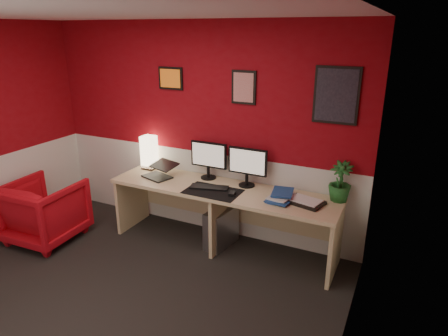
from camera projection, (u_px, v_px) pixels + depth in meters
ground at (108, 306)px, 3.60m from camera, size 4.00×3.50×0.01m
ceiling at (73, 12)px, 2.78m from camera, size 4.00×3.50×0.01m
wall_back at (199, 131)px, 4.68m from camera, size 4.00×0.01×2.50m
wall_right at (346, 230)px, 2.37m from camera, size 0.01×3.50×2.50m
wainscot_back at (200, 190)px, 4.92m from camera, size 4.00×0.01×1.00m
wainscot_right at (334, 330)px, 2.62m from camera, size 0.01×3.50×1.00m
desk at (222, 218)px, 4.48m from camera, size 2.60×0.65×0.73m
shoji_lamp at (149, 153)px, 4.92m from camera, size 0.16×0.16×0.40m
laptop at (157, 169)px, 4.64m from camera, size 0.38×0.32×0.22m
monitor_left at (208, 155)px, 4.57m from camera, size 0.45×0.06×0.58m
monitor_right at (247, 161)px, 4.34m from camera, size 0.45×0.06×0.58m
desk_mat at (213, 191)px, 4.27m from camera, size 0.60×0.38×0.01m
keyboard at (209, 187)px, 4.35m from camera, size 0.44×0.24×0.02m
mouse at (232, 194)px, 4.17m from camera, size 0.08×0.11×0.03m
book_bottom at (271, 197)px, 4.11m from camera, size 0.28×0.35×0.03m
book_middle at (272, 194)px, 4.10m from camera, size 0.24×0.31×0.02m
book_top at (272, 191)px, 4.11m from camera, size 0.26×0.32×0.03m
zen_tray at (305, 202)px, 3.98m from camera, size 0.40×0.33×0.03m
potted_plant at (340, 182)px, 3.98m from camera, size 0.28×0.28×0.42m
pc_tower at (221, 227)px, 4.56m from camera, size 0.27×0.48×0.45m
armchair at (44, 211)px, 4.66m from camera, size 0.82×0.84×0.73m
art_left at (171, 78)px, 4.61m from camera, size 0.32×0.02×0.26m
art_center at (244, 87)px, 4.24m from camera, size 0.28×0.02×0.36m
art_right at (336, 95)px, 3.85m from camera, size 0.44×0.02×0.56m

